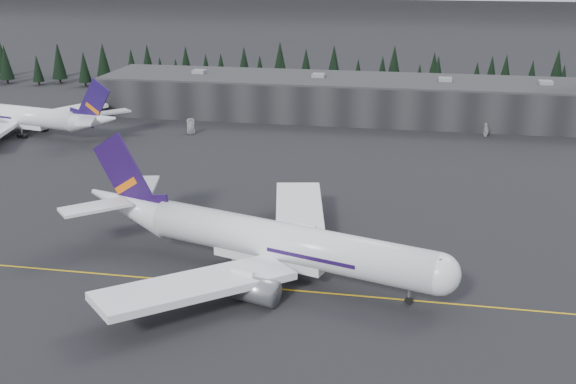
% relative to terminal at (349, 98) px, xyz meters
% --- Properties ---
extents(ground, '(1400.00, 1400.00, 0.00)m').
position_rel_terminal_xyz_m(ground, '(0.00, -125.00, -6.30)').
color(ground, black).
rests_on(ground, ground).
extents(taxiline, '(400.00, 0.40, 0.02)m').
position_rel_terminal_xyz_m(taxiline, '(0.00, -127.00, -6.29)').
color(taxiline, gold).
rests_on(taxiline, ground).
extents(terminal, '(160.00, 30.00, 12.60)m').
position_rel_terminal_xyz_m(terminal, '(0.00, 0.00, 0.00)').
color(terminal, black).
rests_on(terminal, ground).
extents(treeline, '(360.00, 20.00, 15.00)m').
position_rel_terminal_xyz_m(treeline, '(0.00, 37.00, 1.20)').
color(treeline, black).
rests_on(treeline, ground).
extents(jet_main, '(69.04, 62.45, 20.79)m').
position_rel_terminal_xyz_m(jet_main, '(-2.60, -120.39, -0.44)').
color(jet_main, white).
rests_on(jet_main, ground).
extents(jet_parked, '(61.35, 56.05, 18.26)m').
position_rel_terminal_xyz_m(jet_parked, '(-89.83, -40.65, -1.15)').
color(jet_parked, white).
rests_on(jet_parked, ground).
extents(gse_vehicle_a, '(3.74, 5.29, 1.34)m').
position_rel_terminal_xyz_m(gse_vehicle_a, '(-43.02, -31.84, -5.63)').
color(gse_vehicle_a, silver).
rests_on(gse_vehicle_a, ground).
extents(gse_vehicle_b, '(4.32, 2.23, 1.40)m').
position_rel_terminal_xyz_m(gse_vehicle_b, '(42.11, -18.70, -5.60)').
color(gse_vehicle_b, '#BAB9BB').
rests_on(gse_vehicle_b, ground).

